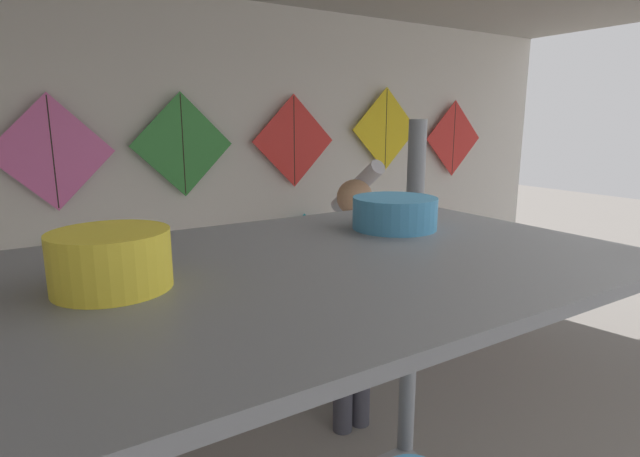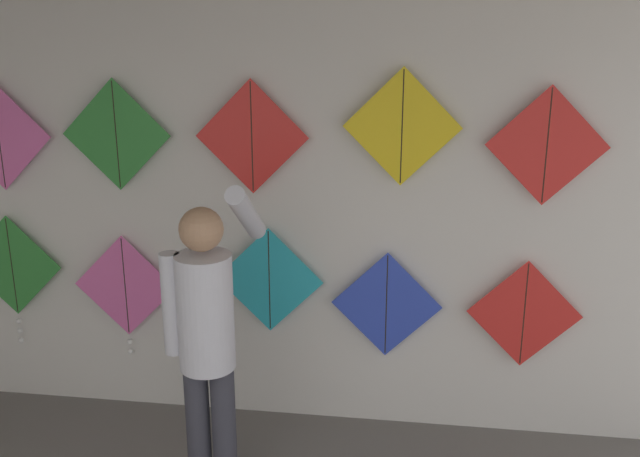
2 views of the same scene
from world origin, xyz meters
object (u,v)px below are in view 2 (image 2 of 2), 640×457
Objects in this scene: kite_1 at (126,289)px; kite_3 at (386,305)px; kite_8 at (402,127)px; shopkeeper at (207,332)px; kite_7 at (252,137)px; kite_4 at (524,314)px; kite_9 at (547,146)px; kite_2 at (269,280)px; kite_0 at (13,270)px; kite_6 at (116,135)px.

kite_1 is 1.67m from kite_3.
shopkeeper is at bearing -137.97° from kite_8.
kite_4 is at bearing 0.00° from kite_7.
kite_4 is 1.00× the size of kite_9.
shopkeeper is 0.85m from kite_2.
kite_8 is at bearing 0.00° from kite_3.
kite_0 reaches higher than kite_1.
kite_7 is (0.83, 0.00, 0.01)m from kite_6.
kite_6 reaches higher than kite_0.
kite_9 reaches higher than kite_1.
kite_4 is (3.25, 0.00, -0.11)m from kite_0.
kite_1 is 1.20× the size of kite_9.
kite_7 is at bearing 86.79° from shopkeeper.
kite_9 is (1.73, 0.84, 0.85)m from shopkeeper.
kite_1 is at bearing -179.98° from kite_8.
kite_3 is 1.30m from kite_7.
kite_9 reaches higher than kite_0.
shopkeeper reaches higher than kite_1.
kite_8 reaches higher than shopkeeper.
kite_0 is at bearing -179.99° from kite_4.
kite_6 is at bearing 1.06° from kite_1.
kite_9 reaches higher than kite_2.
kite_1 is at bearing -179.99° from kite_4.
kite_6 is at bearing 180.00° from kite_3.
shopkeeper is 2.61× the size of kite_8.
kite_0 is 1.09× the size of kite_1.
kite_6 is 1.00× the size of kite_9.
kite_9 is at bearing 0.00° from kite_7.
kite_2 is (0.15, 0.84, -0.03)m from shopkeeper.
kite_2 is 1.00× the size of kite_3.
kite_4 is 1.00× the size of kite_6.
shopkeeper reaches higher than kite_2.
kite_2 is at bearing 0.00° from kite_7.
shopkeeper is 1.22m from kite_3.
shopkeeper is at bearing -153.61° from kite_4.
kite_4 is at bearing 0.00° from kite_8.
kite_1 is 2.49m from kite_4.
kite_0 is 1.31× the size of kite_3.
shopkeeper is at bearing -94.23° from kite_7.
kite_8 is (2.49, 0.00, 0.99)m from kite_0.
kite_2 is at bearing 180.00° from kite_8.
shopkeeper is at bearing -28.34° from kite_0.
kite_7 is (-0.09, 0.00, 0.89)m from kite_2.
kite_9 is at bearing 0.00° from kite_3.
kite_2 is at bearing 0.03° from kite_1.
kite_4 is 1.00× the size of kite_8.
kite_0 is 1.31× the size of kite_9.
kite_3 is at bearing 0.02° from kite_1.
kite_1 is 2.72m from kite_9.
kite_6 is at bearing 133.48° from shopkeeper.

